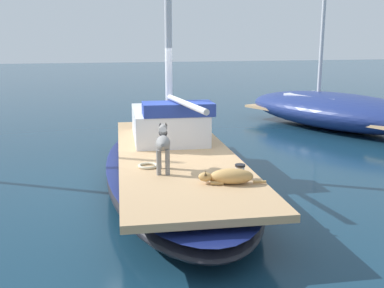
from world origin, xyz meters
The scene contains 8 objects.
ground_plane centered at (0.00, 0.00, 0.00)m, with size 120.00×120.00×0.00m, color #143347.
sailboat_main centered at (0.00, 0.00, 0.34)m, with size 3.55×7.53×0.66m.
cabin_house centered at (0.18, 1.10, 1.01)m, with size 1.71×2.41×0.84m.
dog_tan centered at (0.19, -2.10, 0.77)m, with size 0.93×0.43×0.22m.
dog_grey centered at (-0.52, -1.17, 1.08)m, with size 0.36×0.93×0.70m.
deck_winch centered at (0.44, -1.91, 0.76)m, with size 0.16×0.16×0.21m.
coiled_rope centered at (-0.70, -0.90, 0.68)m, with size 0.32×0.32×0.04m, color beige.
moored_boat_starboard_side centered at (6.37, 4.11, 0.58)m, with size 4.52×7.18×7.21m.
Camera 1 is at (-2.13, -7.58, 2.56)m, focal length 41.41 mm.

